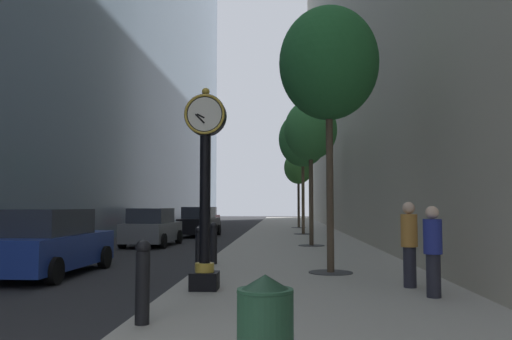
# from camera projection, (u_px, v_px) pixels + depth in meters

# --- Properties ---
(ground_plane) EXTENTS (110.00, 110.00, 0.00)m
(ground_plane) POSITION_uv_depth(u_px,v_px,m) (244.00, 236.00, 30.22)
(ground_plane) COLOR #262628
(ground_plane) RESTS_ON ground
(sidewalk_right) EXTENTS (5.97, 80.00, 0.14)m
(sidewalk_right) POSITION_uv_depth(u_px,v_px,m) (294.00, 232.00, 33.06)
(sidewalk_right) COLOR #9E998E
(sidewalk_right) RESTS_ON ground
(street_clock) EXTENTS (0.84, 0.55, 4.09)m
(street_clock) POSITION_uv_depth(u_px,v_px,m) (205.00, 178.00, 10.39)
(street_clock) COLOR black
(street_clock) RESTS_ON sidewalk_right
(bollard_nearest) EXTENTS (0.22, 0.22, 1.19)m
(bollard_nearest) POSITION_uv_depth(u_px,v_px,m) (143.00, 280.00, 7.30)
(bollard_nearest) COLOR black
(bollard_nearest) RESTS_ON sidewalk_right
(bollard_third) EXTENTS (0.22, 0.22, 1.19)m
(bollard_third) POSITION_uv_depth(u_px,v_px,m) (199.00, 250.00, 12.28)
(bollard_third) COLOR black
(bollard_third) RESTS_ON sidewalk_right
(bollard_fourth) EXTENTS (0.22, 0.22, 1.19)m
(bollard_fourth) POSITION_uv_depth(u_px,v_px,m) (214.00, 242.00, 14.77)
(bollard_fourth) COLOR black
(bollard_fourth) RESTS_ON sidewalk_right
(street_tree_near) EXTENTS (2.54, 2.54, 6.79)m
(street_tree_near) POSITION_uv_depth(u_px,v_px,m) (329.00, 64.00, 13.17)
(street_tree_near) COLOR #333335
(street_tree_near) RESTS_ON sidewalk_right
(street_tree_mid_near) EXTENTS (2.22, 2.22, 6.15)m
(street_tree_mid_near) POSITION_uv_depth(u_px,v_px,m) (311.00, 131.00, 21.73)
(street_tree_mid_near) COLOR #333335
(street_tree_mid_near) RESTS_ON sidewalk_right
(street_tree_mid_far) EXTENTS (2.84, 2.84, 7.22)m
(street_tree_mid_far) POSITION_uv_depth(u_px,v_px,m) (303.00, 140.00, 30.36)
(street_tree_mid_far) COLOR #333335
(street_tree_mid_far) RESTS_ON sidewalk_right
(street_tree_far) EXTENTS (2.18, 2.18, 5.80)m
(street_tree_far) POSITION_uv_depth(u_px,v_px,m) (298.00, 168.00, 38.88)
(street_tree_far) COLOR #333335
(street_tree_far) RESTS_ON sidewalk_right
(trash_bin) EXTENTS (0.53, 0.53, 1.05)m
(trash_bin) POSITION_uv_depth(u_px,v_px,m) (265.00, 331.00, 4.68)
(trash_bin) COLOR #234C33
(trash_bin) RESTS_ON sidewalk_right
(pedestrian_walking) EXTENTS (0.41, 0.41, 1.75)m
(pedestrian_walking) POSITION_uv_depth(u_px,v_px,m) (409.00, 242.00, 10.58)
(pedestrian_walking) COLOR #23232D
(pedestrian_walking) RESTS_ON sidewalk_right
(pedestrian_by_clock) EXTENTS (0.45, 0.45, 1.67)m
(pedestrian_by_clock) POSITION_uv_depth(u_px,v_px,m) (433.00, 249.00, 9.44)
(pedestrian_by_clock) COLOR #23232D
(pedestrian_by_clock) RESTS_ON sidewalk_right
(car_grey_near) EXTENTS (2.11, 4.15, 1.69)m
(car_grey_near) POSITION_uv_depth(u_px,v_px,m) (152.00, 228.00, 23.03)
(car_grey_near) COLOR slate
(car_grey_near) RESTS_ON ground
(car_red_mid) EXTENTS (2.01, 4.19, 1.68)m
(car_red_mid) POSITION_uv_depth(u_px,v_px,m) (205.00, 218.00, 40.00)
(car_red_mid) COLOR #AD191E
(car_red_mid) RESTS_ON ground
(car_black_far) EXTENTS (2.13, 4.32, 1.73)m
(car_black_far) POSITION_uv_depth(u_px,v_px,m) (199.00, 222.00, 30.04)
(car_black_far) COLOR black
(car_black_far) RESTS_ON ground
(car_blue_trailing) EXTENTS (2.15, 4.67, 1.72)m
(car_blue_trailing) POSITION_uv_depth(u_px,v_px,m) (47.00, 243.00, 13.37)
(car_blue_trailing) COLOR navy
(car_blue_trailing) RESTS_ON ground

